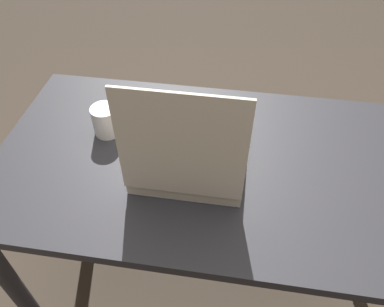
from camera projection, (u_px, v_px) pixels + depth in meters
The scene contains 4 objects.
ground_plane at pixel (202, 275), 1.61m from camera, with size 8.00×8.00×0.00m, color #42382D.
dining_table at pixel (206, 182), 1.17m from camera, with size 1.26×0.71×0.72m.
donut_box at pixel (192, 153), 1.04m from camera, with size 0.30×0.33×0.35m.
coffee_mug at pixel (106, 120), 1.15m from camera, with size 0.08×0.08×0.09m.
Camera 1 is at (-0.07, 0.75, 1.52)m, focal length 35.00 mm.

